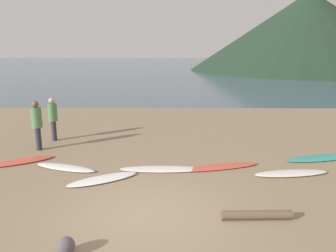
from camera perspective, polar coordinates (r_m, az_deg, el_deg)
The scene contains 14 objects.
ground_plane at distance 17.00m, azimuth -1.24°, elevation 0.98°, with size 120.00×120.00×0.20m, color #8C7559.
ocean_water at distance 69.73m, azimuth 0.27°, elevation 10.61°, with size 140.00×100.00×0.01m, color #475B6B.
headland_hill at distance 57.87m, azimuth 23.17°, elevation 14.96°, with size 36.64×36.64×12.12m, color #1E3323.
surfboard_1 at distance 11.57m, azimuth -24.72°, elevation -5.67°, with size 2.18×0.60×0.07m, color #D84C38.
surfboard_2 at distance 10.47m, azimuth -17.57°, elevation -6.94°, with size 2.06×0.46×0.10m, color white.
surfboard_3 at distance 9.34m, azimuth -11.36°, elevation -9.11°, with size 1.99×0.55×0.09m, color white.
surfboard_4 at distance 9.90m, azimuth -1.11°, elevation -7.56°, with size 2.54×0.54×0.07m, color silver.
surfboard_5 at distance 10.19m, azimuth 8.95°, elevation -7.10°, with size 2.58×0.47×0.07m, color #D84C38.
surfboard_6 at distance 10.22m, azimuth 20.78°, elevation -7.73°, with size 2.22×0.52×0.09m, color silver.
surfboard_7 at distance 12.06m, azimuth 25.55°, elevation -5.03°, with size 2.68×0.60×0.07m, color teal.
person_0 at distance 13.52m, azimuth -19.54°, elevation 1.73°, with size 0.35×0.35×1.72m.
person_1 at distance 12.44m, azimuth -22.01°, elevation 0.76°, with size 0.36×0.36×1.79m.
driftwood_log at distance 7.50m, azimuth 15.28°, elevation -14.80°, with size 0.20×0.20×1.53m, color brown.
beach_rock_near at distance 6.43m, azimuth -17.48°, elevation -19.43°, with size 0.33×0.33×0.33m, color #564C51.
Camera 1 is at (0.58, -6.58, 3.60)m, focal length 34.77 mm.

